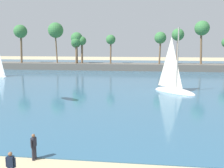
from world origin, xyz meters
The scene contains 5 objects.
sea centered at (0.00, 54.80, 0.03)m, with size 220.00×94.27×0.06m, color #33607F.
palm_headland centered at (-1.07, 61.85, 3.05)m, with size 96.64×6.10×12.84m.
person_rigging_by_gear centered at (-1.43, 4.83, 0.89)m, with size 0.55×0.21×1.67m.
person_at_waterline centered at (-1.38, 7.47, 0.89)m, with size 0.27×0.54×1.67m.
sailboat_toward_headland centered at (9.63, 30.88, 0.96)m, with size 6.48×6.19×10.00m.
Camera 1 is at (5.21, -6.68, 7.10)m, focal length 40.97 mm.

